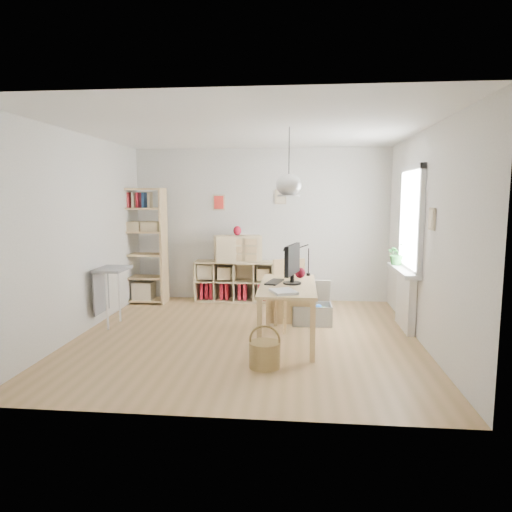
# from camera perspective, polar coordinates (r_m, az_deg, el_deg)

# --- Properties ---
(ground) EXTENTS (4.50, 4.50, 0.00)m
(ground) POSITION_cam_1_polar(r_m,az_deg,el_deg) (6.18, -1.21, -10.05)
(ground) COLOR tan
(ground) RESTS_ON ground
(room_shell) EXTENTS (4.50, 4.50, 4.50)m
(room_shell) POSITION_cam_1_polar(r_m,az_deg,el_deg) (5.71, 4.12, 8.86)
(room_shell) COLOR white
(room_shell) RESTS_ON ground
(window_unit) EXTENTS (0.07, 1.16, 1.46)m
(window_unit) POSITION_cam_1_polar(r_m,az_deg,el_deg) (6.64, 18.90, 4.39)
(window_unit) COLOR white
(window_unit) RESTS_ON ground
(radiator) EXTENTS (0.10, 0.80, 0.80)m
(radiator) POSITION_cam_1_polar(r_m,az_deg,el_deg) (6.78, 18.19, -5.34)
(radiator) COLOR white
(radiator) RESTS_ON ground
(windowsill) EXTENTS (0.22, 1.20, 0.06)m
(windowsill) POSITION_cam_1_polar(r_m,az_deg,el_deg) (6.69, 17.93, -1.75)
(windowsill) COLOR white
(windowsill) RESTS_ON radiator
(desk) EXTENTS (0.70, 1.50, 0.75)m
(desk) POSITION_cam_1_polar(r_m,az_deg,el_deg) (5.83, 3.99, -4.47)
(desk) COLOR tan
(desk) RESTS_ON ground
(cube_shelf) EXTENTS (1.40, 0.38, 0.72)m
(cube_shelf) POSITION_cam_1_polar(r_m,az_deg,el_deg) (8.17, -2.81, -3.55)
(cube_shelf) COLOR beige
(cube_shelf) RESTS_ON ground
(tall_bookshelf) EXTENTS (0.80, 0.38, 2.00)m
(tall_bookshelf) POSITION_cam_1_polar(r_m,az_deg,el_deg) (8.16, -14.07, 1.83)
(tall_bookshelf) COLOR tan
(tall_bookshelf) RESTS_ON ground
(side_table) EXTENTS (0.40, 0.55, 0.85)m
(side_table) POSITION_cam_1_polar(r_m,az_deg,el_deg) (6.88, -18.00, -2.88)
(side_table) COLOR #9C9C9F
(side_table) RESTS_ON ground
(chair) EXTENTS (0.61, 0.61, 0.97)m
(chair) POSITION_cam_1_polar(r_m,az_deg,el_deg) (6.47, 4.55, -4.22)
(chair) COLOR #9C9C9F
(chair) RESTS_ON ground
(wicker_basket) EXTENTS (0.35, 0.34, 0.47)m
(wicker_basket) POSITION_cam_1_polar(r_m,az_deg,el_deg) (5.10, 1.10, -12.09)
(wicker_basket) COLOR #A4834A
(wicker_basket) RESTS_ON ground
(storage_chest) EXTENTS (0.58, 0.65, 0.61)m
(storage_chest) POSITION_cam_1_polar(r_m,az_deg,el_deg) (6.84, 7.05, -6.66)
(storage_chest) COLOR silver
(storage_chest) RESTS_ON ground
(monitor) EXTENTS (0.23, 0.58, 0.51)m
(monitor) POSITION_cam_1_polar(r_m,az_deg,el_deg) (5.81, 4.57, -0.74)
(monitor) COLOR black
(monitor) RESTS_ON desk
(keyboard) EXTENTS (0.24, 0.43, 0.02)m
(keyboard) POSITION_cam_1_polar(r_m,az_deg,el_deg) (5.92, 2.31, -3.25)
(keyboard) COLOR black
(keyboard) RESTS_ON desk
(task_lamp) EXTENTS (0.39, 0.14, 0.41)m
(task_lamp) POSITION_cam_1_polar(r_m,az_deg,el_deg) (6.38, 4.90, -0.03)
(task_lamp) COLOR black
(task_lamp) RESTS_ON desk
(yarn_ball) EXTENTS (0.14, 0.14, 0.14)m
(yarn_ball) POSITION_cam_1_polar(r_m,az_deg,el_deg) (6.27, 5.53, -2.10)
(yarn_ball) COLOR #430913
(yarn_ball) RESTS_ON desk
(paper_tray) EXTENTS (0.36, 0.39, 0.03)m
(paper_tray) POSITION_cam_1_polar(r_m,az_deg,el_deg) (5.31, 3.45, -4.46)
(paper_tray) COLOR white
(paper_tray) RESTS_ON desk
(drawer_chest) EXTENTS (0.87, 0.59, 0.46)m
(drawer_chest) POSITION_cam_1_polar(r_m,az_deg,el_deg) (8.02, -2.31, 0.95)
(drawer_chest) COLOR beige
(drawer_chest) RESTS_ON cube_shelf
(red_vase) EXTENTS (0.14, 0.14, 0.17)m
(red_vase) POSITION_cam_1_polar(r_m,az_deg,el_deg) (7.99, -2.35, 3.18)
(red_vase) COLOR #AB0E27
(red_vase) RESTS_ON drawer_chest
(potted_plant) EXTENTS (0.37, 0.34, 0.33)m
(potted_plant) POSITION_cam_1_polar(r_m,az_deg,el_deg) (7.00, 17.22, 0.27)
(potted_plant) COLOR #296F2D
(potted_plant) RESTS_ON windowsill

